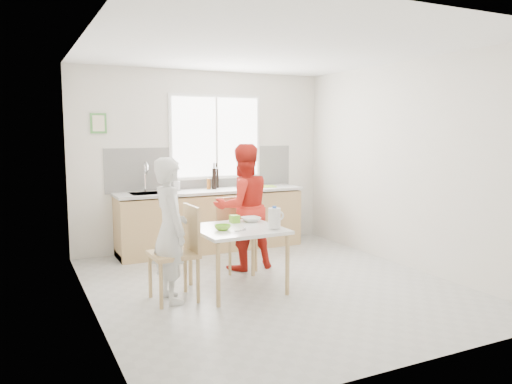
% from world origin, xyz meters
% --- Properties ---
extents(ground, '(4.50, 4.50, 0.00)m').
position_xyz_m(ground, '(0.00, 0.00, 0.00)').
color(ground, '#B7B7B2').
rests_on(ground, ground).
extents(room_shell, '(4.50, 4.50, 4.50)m').
position_xyz_m(room_shell, '(0.00, 0.00, 1.64)').
color(room_shell, silver).
rests_on(room_shell, ground).
extents(window, '(1.50, 0.06, 1.30)m').
position_xyz_m(window, '(0.20, 2.23, 1.70)').
color(window, white).
rests_on(window, room_shell).
extents(backsplash, '(3.00, 0.02, 0.65)m').
position_xyz_m(backsplash, '(0.00, 2.24, 1.23)').
color(backsplash, white).
rests_on(backsplash, room_shell).
extents(picture_frame, '(0.22, 0.03, 0.28)m').
position_xyz_m(picture_frame, '(-1.55, 2.23, 1.90)').
color(picture_frame, '#4C9845').
rests_on(picture_frame, room_shell).
extents(kitchen_counter, '(2.84, 0.64, 1.37)m').
position_xyz_m(kitchen_counter, '(-0.00, 1.95, 0.42)').
color(kitchen_counter, tan).
rests_on(kitchen_counter, ground).
extents(dining_table, '(0.96, 0.96, 0.72)m').
position_xyz_m(dining_table, '(-0.43, 0.02, 0.65)').
color(dining_table, white).
rests_on(dining_table, ground).
extents(chair_left, '(0.48, 0.48, 1.01)m').
position_xyz_m(chair_left, '(-1.10, 0.00, 0.56)').
color(chair_left, tan).
rests_on(chair_left, ground).
extents(chair_far, '(0.44, 0.44, 0.93)m').
position_xyz_m(chair_far, '(-0.10, 0.85, 0.51)').
color(chair_far, tan).
rests_on(chair_far, ground).
extents(person_white, '(0.38, 0.57, 1.53)m').
position_xyz_m(person_white, '(-1.20, 0.00, 0.76)').
color(person_white, silver).
rests_on(person_white, ground).
extents(person_red, '(0.81, 0.64, 1.63)m').
position_xyz_m(person_red, '(0.00, 0.80, 0.82)').
color(person_red, red).
rests_on(person_red, ground).
extents(bowl_green, '(0.18, 0.18, 0.06)m').
position_xyz_m(bowl_green, '(-0.63, -0.03, 0.75)').
color(bowl_green, '#81D831').
rests_on(bowl_green, dining_table).
extents(bowl_white, '(0.23, 0.23, 0.05)m').
position_xyz_m(bowl_white, '(-0.13, 0.28, 0.75)').
color(bowl_white, white).
rests_on(bowl_white, dining_table).
extents(milk_jug, '(0.19, 0.14, 0.24)m').
position_xyz_m(milk_jug, '(-0.10, -0.25, 0.85)').
color(milk_jug, white).
rests_on(milk_jug, dining_table).
extents(green_box, '(0.10, 0.10, 0.09)m').
position_xyz_m(green_box, '(-0.33, 0.30, 0.77)').
color(green_box, '#7BCE2F').
rests_on(green_box, dining_table).
extents(spoon, '(0.15, 0.07, 0.01)m').
position_xyz_m(spoon, '(-0.50, -0.20, 0.73)').
color(spoon, '#A5A5AA').
rests_on(spoon, dining_table).
extents(cutting_board, '(0.40, 0.32, 0.01)m').
position_xyz_m(cutting_board, '(0.89, 1.93, 0.93)').
color(cutting_board, '#88B62A').
rests_on(cutting_board, kitchen_counter).
extents(wine_bottle_a, '(0.07, 0.07, 0.32)m').
position_xyz_m(wine_bottle_a, '(0.06, 1.98, 1.08)').
color(wine_bottle_a, black).
rests_on(wine_bottle_a, kitchen_counter).
extents(wine_bottle_b, '(0.07, 0.07, 0.30)m').
position_xyz_m(wine_bottle_b, '(0.17, 2.15, 1.07)').
color(wine_bottle_b, black).
rests_on(wine_bottle_b, kitchen_counter).
extents(jar_amber, '(0.06, 0.06, 0.16)m').
position_xyz_m(jar_amber, '(-0.01, 2.01, 1.00)').
color(jar_amber, brown).
rests_on(jar_amber, kitchen_counter).
extents(soap_bottle, '(0.12, 0.12, 0.20)m').
position_xyz_m(soap_bottle, '(-0.49, 2.06, 1.02)').
color(soap_bottle, '#999999').
rests_on(soap_bottle, kitchen_counter).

